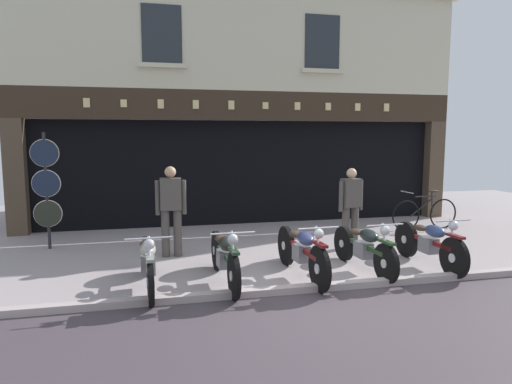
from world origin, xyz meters
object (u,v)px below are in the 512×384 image
(motorcycle_center_right, at_px, (364,247))
(tyre_sign_pole, at_px, (46,185))
(salesman_left, at_px, (171,207))
(motorcycle_left, at_px, (148,261))
(motorcycle_right, at_px, (429,242))
(motorcycle_center_left, at_px, (225,256))
(advert_board_near, at_px, (328,151))
(leaning_bicycle, at_px, (425,213))
(shopkeeper_center, at_px, (351,204))
(motorcycle_center, at_px, (302,250))

(motorcycle_center_right, bearing_deg, tyre_sign_pole, -31.31)
(salesman_left, bearing_deg, tyre_sign_pole, -23.32)
(motorcycle_left, relative_size, motorcycle_right, 1.02)
(motorcycle_left, xyz_separation_m, motorcycle_center_left, (1.13, 0.01, 0.01))
(motorcycle_left, distance_m, motorcycle_center_right, 3.45)
(motorcycle_left, height_order, advert_board_near, advert_board_near)
(motorcycle_left, xyz_separation_m, leaning_bicycle, (6.45, 2.91, -0.03))
(motorcycle_center_right, distance_m, shopkeeper_center, 1.67)
(motorcycle_left, bearing_deg, tyre_sign_pole, -59.48)
(tyre_sign_pole, relative_size, leaning_bicycle, 1.31)
(motorcycle_left, distance_m, shopkeeper_center, 4.27)
(motorcycle_left, relative_size, advert_board_near, 2.17)
(motorcycle_center_left, distance_m, shopkeeper_center, 3.26)
(motorcycle_center, height_order, tyre_sign_pole, tyre_sign_pole)
(tyre_sign_pole, xyz_separation_m, advert_board_near, (6.58, 1.79, 0.55))
(motorcycle_left, bearing_deg, advert_board_near, -137.70)
(shopkeeper_center, bearing_deg, motorcycle_right, 102.43)
(motorcycle_right, relative_size, advert_board_near, 2.13)
(shopkeeper_center, relative_size, tyre_sign_pole, 0.69)
(motorcycle_left, distance_m, motorcycle_center, 2.36)
(motorcycle_center_left, relative_size, motorcycle_right, 1.05)
(motorcycle_right, height_order, salesman_left, salesman_left)
(motorcycle_center, height_order, motorcycle_right, motorcycle_center)
(motorcycle_center, height_order, salesman_left, salesman_left)
(tyre_sign_pole, distance_m, advert_board_near, 6.84)
(motorcycle_center, relative_size, motorcycle_center_right, 1.08)
(shopkeeper_center, height_order, leaning_bicycle, shopkeeper_center)
(motorcycle_center_right, xyz_separation_m, motorcycle_right, (1.19, -0.02, 0.01))
(motorcycle_left, height_order, salesman_left, salesman_left)
(motorcycle_center_right, distance_m, salesman_left, 3.50)
(motorcycle_center_left, relative_size, leaning_bicycle, 1.19)
(motorcycle_center_left, height_order, motorcycle_center, motorcycle_center)
(motorcycle_center_right, relative_size, salesman_left, 1.18)
(motorcycle_center, distance_m, salesman_left, 2.65)
(leaning_bicycle, bearing_deg, motorcycle_right, 145.62)
(tyre_sign_pole, bearing_deg, advert_board_near, 15.20)
(motorcycle_center, height_order, advert_board_near, advert_board_near)
(motorcycle_left, relative_size, salesman_left, 1.21)
(motorcycle_center_right, height_order, advert_board_near, advert_board_near)
(motorcycle_left, bearing_deg, shopkeeper_center, -160.22)
(motorcycle_left, relative_size, shopkeeper_center, 1.27)
(motorcycle_left, distance_m, salesman_left, 1.89)
(motorcycle_left, height_order, motorcycle_center_left, motorcycle_center_left)
(motorcycle_center_right, xyz_separation_m, advert_board_near, (1.22, 4.60, 1.42))
(leaning_bicycle, bearing_deg, shopkeeper_center, 114.94)
(advert_board_near, bearing_deg, motorcycle_center_left, -127.20)
(motorcycle_center_left, bearing_deg, motorcycle_right, 179.93)
(motorcycle_center_left, bearing_deg, motorcycle_center_right, -179.11)
(leaning_bicycle, bearing_deg, motorcycle_center_right, 131.32)
(motorcycle_right, bearing_deg, shopkeeper_center, -65.99)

